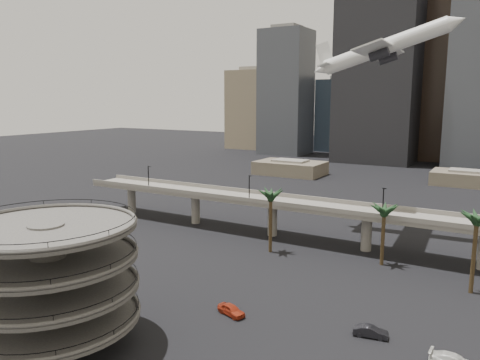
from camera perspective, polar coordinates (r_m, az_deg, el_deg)
The scene contains 9 objects.
ground at distance 62.37m, azimuth -10.65°, elevation -20.66°, with size 700.00×700.00×0.00m, color black.
parking_ramp at distance 64.57m, azimuth -22.23°, elevation -10.51°, with size 22.20×22.20×17.35m.
overpass at distance 104.46m, azimuth 9.42°, elevation -3.68°, with size 130.00×9.30×14.70m.
palm_trees at distance 89.77m, azimuth 15.47°, elevation -3.45°, with size 42.40×10.40×14.00m.
low_buildings at distance 186.86m, azimuth 21.07°, elevation 0.33°, with size 135.00×27.50×6.80m.
skyline at distance 258.15m, azimuth 26.25°, elevation 10.80°, with size 269.00×86.00×110.66m.
airborne_jet at distance 114.82m, azimuth 17.07°, elevation 15.12°, with size 33.90×30.16×13.48m.
car_a at distance 71.59m, azimuth -1.07°, elevation -15.54°, with size 1.90×4.73×1.61m, color #B43419.
car_b at distance 68.10m, azimuth 15.63°, elevation -17.37°, with size 1.61×4.62×1.52m, color black.
Camera 1 is at (36.02, -40.06, 31.44)m, focal length 35.00 mm.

